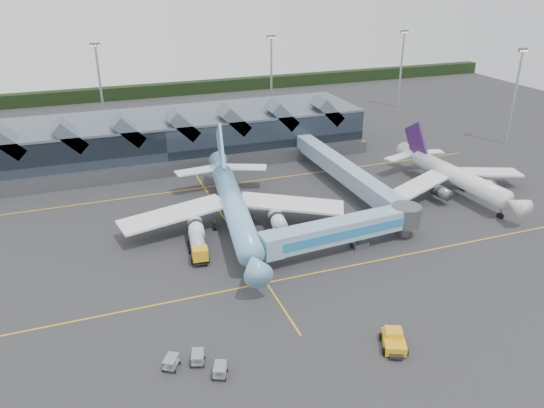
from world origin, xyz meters
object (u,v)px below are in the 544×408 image
object	(u,v)px
main_airliner	(233,205)
jet_bridge	(353,228)
regional_jet	(454,175)
pushback_tug	(394,341)
fuel_truck	(197,243)

from	to	relation	value
main_airliner	jet_bridge	bearing A→B (deg)	-32.93
regional_jet	jet_bridge	size ratio (longest dim) A/B	1.20
jet_bridge	main_airliner	bearing A→B (deg)	134.34
jet_bridge	pushback_tug	distance (m)	23.15
jet_bridge	fuel_truck	bearing A→B (deg)	159.07
jet_bridge	fuel_truck	size ratio (longest dim) A/B	3.01
main_airliner	jet_bridge	distance (m)	19.72
main_airliner	pushback_tug	size ratio (longest dim) A/B	8.99
regional_jet	pushback_tug	distance (m)	49.02
main_airliner	jet_bridge	size ratio (longest dim) A/B	1.58
main_airliner	regional_jet	xyz separation A→B (m)	(42.83, -0.26, -0.51)
main_airliner	regional_jet	distance (m)	42.84
jet_bridge	pushback_tug	bearing A→B (deg)	-110.86
regional_jet	fuel_truck	xyz separation A→B (m)	(-50.37, -6.12, -1.87)
pushback_tug	regional_jet	bearing A→B (deg)	68.51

